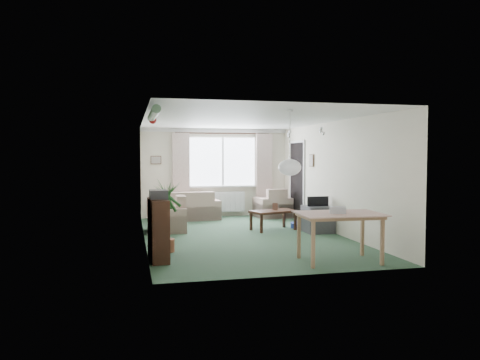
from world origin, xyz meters
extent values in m
plane|color=#2E4D36|center=(0.00, 0.00, 0.00)|extent=(6.50, 6.50, 0.00)
cube|color=white|center=(0.20, 3.23, 1.50)|extent=(1.80, 0.03, 1.30)
cube|color=black|center=(0.20, 3.15, 2.27)|extent=(2.60, 0.03, 0.03)
cube|color=beige|center=(-0.95, 3.13, 1.27)|extent=(0.45, 0.08, 2.00)
cube|color=beige|center=(1.35, 3.13, 1.27)|extent=(0.45, 0.08, 2.00)
cube|color=white|center=(0.20, 3.19, 0.40)|extent=(1.20, 0.10, 0.55)
cube|color=black|center=(1.99, 2.20, 1.00)|extent=(0.03, 0.95, 2.00)
sphere|color=white|center=(0.20, -2.30, 1.48)|extent=(0.36, 0.36, 0.36)
cylinder|color=#196626|center=(-1.92, -2.30, 2.28)|extent=(1.60, 1.60, 0.12)
sphere|color=silver|center=(1.30, 0.90, 2.22)|extent=(0.20, 0.20, 0.20)
sphere|color=silver|center=(1.60, -0.30, 2.22)|extent=(0.20, 0.20, 0.20)
cube|color=brown|center=(-1.60, 3.23, 1.55)|extent=(0.28, 0.03, 0.22)
cube|color=brown|center=(1.98, 1.20, 1.55)|extent=(0.03, 0.24, 0.30)
cube|color=#BBA88D|center=(-0.76, 2.75, 0.37)|extent=(1.53, 0.89, 0.74)
cube|color=beige|center=(1.48, 2.73, 0.39)|extent=(0.93, 0.88, 0.78)
cube|color=beige|center=(-1.50, 0.98, 0.39)|extent=(0.85, 0.90, 0.78)
cube|color=black|center=(0.84, 0.61, 0.22)|extent=(1.10, 0.79, 0.44)
cube|color=brown|center=(0.90, 0.68, 0.52)|extent=(0.12, 0.07, 0.16)
cube|color=black|center=(-1.84, -1.83, 0.49)|extent=(0.31, 0.82, 0.98)
cube|color=#3D3D42|center=(-1.83, -1.79, 1.05)|extent=(0.29, 0.36, 0.14)
cylinder|color=#21501B|center=(-1.65, -1.23, 0.61)|extent=(0.60, 0.60, 1.21)
cube|color=#A67E5A|center=(0.92, -2.60, 0.37)|extent=(1.24, 0.86, 0.75)
cube|color=silver|center=(0.89, -2.61, 0.81)|extent=(0.30, 0.26, 0.12)
cube|color=#2F2F34|center=(1.70, 0.13, 0.28)|extent=(0.58, 0.64, 0.57)
cylinder|color=navy|center=(1.61, 0.79, 0.06)|extent=(0.58, 0.58, 0.11)
camera|label=1|loc=(-2.26, -9.33, 1.67)|focal=35.00mm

